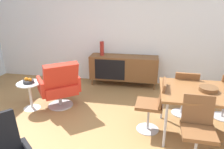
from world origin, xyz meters
TOP-DOWN VIEW (x-y plane):
  - ground_plane at (0.00, 0.00)m, footprint 8.32×8.32m
  - wall_back at (0.00, 2.60)m, footprint 6.80×0.12m
  - sideboard at (0.25, 2.30)m, footprint 1.60×0.45m
  - vase_cobalt at (-0.27, 2.30)m, footprint 0.10×0.10m
  - dining_table at (1.82, 0.50)m, footprint 1.60×0.90m
  - wooden_bowl_on_table at (1.69, 0.50)m, footprint 0.26×0.26m
  - dining_chair_back_left at (1.47, 1.05)m, footprint 0.41×0.44m
  - dining_chair_near_window at (0.93, 0.49)m, footprint 0.44×0.42m
  - dining_chair_front_left at (1.47, -0.06)m, footprint 0.41×0.44m
  - lounge_chair_red at (-0.79, 0.96)m, footprint 0.90×0.90m
  - side_table_round at (-1.33, 0.82)m, footprint 0.44×0.44m
  - fruit_bowl at (-1.33, 0.82)m, footprint 0.20×0.20m

SIDE VIEW (x-z plane):
  - ground_plane at x=0.00m, z-range 0.00..0.00m
  - side_table_round at x=-1.33m, z-range 0.06..0.58m
  - sideboard at x=0.25m, z-range 0.08..0.80m
  - lounge_chair_red at x=-0.79m, z-range -0.01..0.94m
  - dining_chair_back_left at x=1.47m, z-range 0.04..0.90m
  - dining_chair_near_window at x=0.93m, z-range 0.04..0.90m
  - dining_chair_front_left at x=1.47m, z-range 0.04..0.90m
  - fruit_bowl at x=-1.33m, z-range 0.50..0.61m
  - dining_table at x=1.82m, z-range 0.33..1.07m
  - wooden_bowl_on_table at x=1.69m, z-range 0.74..0.80m
  - vase_cobalt at x=-0.27m, z-range 0.72..1.05m
  - wall_back at x=0.00m, z-range 0.00..2.80m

